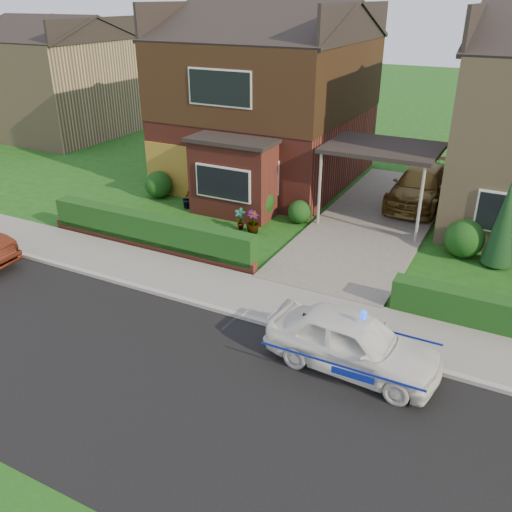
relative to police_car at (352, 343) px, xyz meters
The scene contains 21 objects.
ground 3.13m from the police_car, 128.48° to the right, with size 120.00×120.00×0.00m, color #154B14.
road 3.13m from the police_car, 128.48° to the right, with size 60.00×6.00×0.02m, color black.
kerb 2.10m from the police_car, 161.18° to the left, with size 60.00×0.16×0.12m, color #9E9993.
sidewalk 2.62m from the police_car, 138.29° to the left, with size 60.00×2.00×0.10m, color slate.
driveway 8.83m from the police_car, 102.50° to the left, with size 3.80×12.00×0.12m, color #666059.
house_left 14.19m from the police_car, 123.76° to the left, with size 7.50×9.53×7.25m.
carport_link 8.99m from the police_car, 102.57° to the left, with size 3.80×3.00×2.77m.
garage_door 12.67m from the police_car, 143.33° to the left, with size 2.20×0.10×2.10m, color olive.
dwarf_wall 8.25m from the police_car, 159.38° to the left, with size 7.70×0.25×0.36m, color maroon.
hedge_left 8.31m from the police_car, 158.41° to the left, with size 7.50×0.55×0.90m, color #133611.
shrub_left_far 12.60m from the police_car, 145.70° to the left, with size 1.08×1.08×1.08m, color #133611.
shrub_left_mid 9.08m from the police_car, 130.57° to the left, with size 1.32×1.32×1.32m, color #133611.
shrub_left_near 8.39m from the police_car, 120.89° to the left, with size 0.84×0.84×0.84m, color #133611.
shrub_right_near 7.12m from the police_car, 79.54° to the left, with size 1.20×1.20×1.20m, color #133611.
conifer_a 7.21m from the police_car, 71.37° to the left, with size 0.90×0.90×2.60m, color black.
neighbour_left 25.86m from the police_car, 148.17° to the left, with size 6.50×7.00×5.20m, color #99815E.
police_car is the anchor object (origin of this frame).
driveway_car 10.95m from the police_car, 94.75° to the left, with size 1.89×4.65×1.35m, color brown.
potted_plant_a 8.19m from the police_car, 136.05° to the left, with size 0.40×0.27×0.76m, color gray.
potted_plant_b 10.91m from the police_car, 142.75° to the left, with size 0.34×0.43×0.77m, color gray.
potted_plant_c 7.73m from the police_car, 133.79° to the left, with size 0.45×0.45×0.81m, color gray.
Camera 1 is at (4.50, -7.12, 7.38)m, focal length 38.00 mm.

